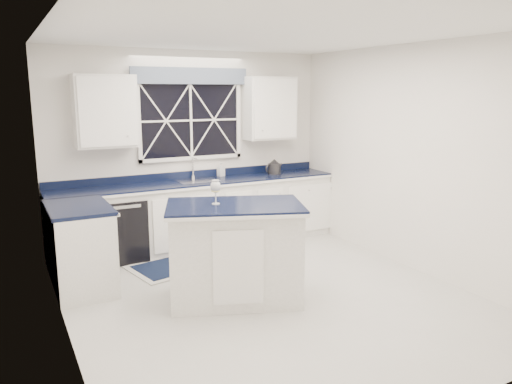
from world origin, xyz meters
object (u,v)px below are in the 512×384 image
island (235,252)px  wine_glass (216,188)px  kettle (274,167)px  soap_bottle (221,169)px  dishwasher (120,228)px  faucet (194,168)px

island → wine_glass: (-0.17, 0.10, 0.68)m
island → kettle: 2.50m
island → soap_bottle: bearing=90.6°
dishwasher → island: 2.01m
wine_glass → soap_bottle: bearing=64.9°
dishwasher → island: (0.77, -1.85, 0.10)m
dishwasher → island: size_ratio=0.52×
dishwasher → kettle: 2.39m
faucet → kettle: size_ratio=0.97×
island → kettle: size_ratio=5.06×
dishwasher → faucet: (1.10, 0.19, 0.69)m
faucet → kettle: 1.22m
dishwasher → soap_bottle: size_ratio=4.24×
island → soap_bottle: soap_bottle is taller
wine_glass → island: bearing=-30.1°
faucet → island: bearing=-99.3°
faucet → island: (-0.33, -2.05, -0.58)m
faucet → soap_bottle: faucet is taller
dishwasher → faucet: faucet is taller
kettle → dishwasher: bearing=170.9°
kettle → soap_bottle: kettle is taller
dishwasher → wine_glass: (0.60, -1.76, 0.78)m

